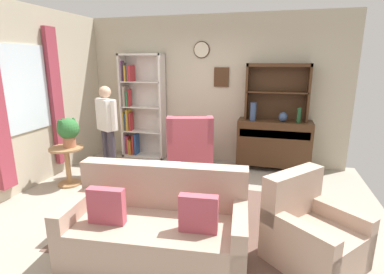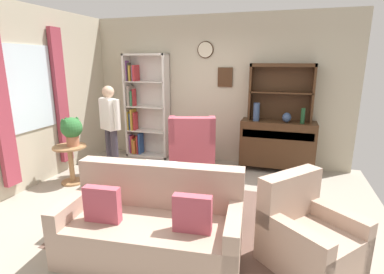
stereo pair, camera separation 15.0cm
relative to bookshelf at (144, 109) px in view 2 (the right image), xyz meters
The scene contains 18 objects.
ground_plane 2.66m from the bookshelf, 52.48° to the right, with size 5.40×4.60×0.02m, color #9E9384.
wall_back 1.56m from the bookshelf, ahead, with size 5.00×0.09×2.80m.
wall_left 2.22m from the bookshelf, 117.95° to the right, with size 0.16×4.20×2.80m.
area_rug 2.99m from the bookshelf, 52.97° to the right, with size 2.71×2.15×0.01m, color brown.
bookshelf is the anchor object (origin of this frame).
sideboard 2.74m from the bookshelf, ahead, with size 1.30×0.45×0.92m.
sideboard_hutch 2.74m from the bookshelf, ahead, with size 1.10×0.26×1.00m.
vase_tall 2.31m from the bookshelf, ahead, with size 0.11×0.11×0.32m, color #33476B.
vase_round 2.82m from the bookshelf, ahead, with size 0.15×0.15×0.17m, color #33476B.
bottle_wine 3.08m from the bookshelf, ahead, with size 0.07×0.07×0.26m, color #194223.
couch_floral 3.48m from the bookshelf, 62.47° to the right, with size 1.88×1.02×0.90m.
armchair_floral 4.17m from the bookshelf, 41.38° to the right, with size 1.08×1.08×0.88m.
wingback_chair 1.56m from the bookshelf, 28.20° to the right, with size 0.98×0.99×1.05m.
plant_stand 1.88m from the bookshelf, 105.94° to the right, with size 0.52×0.52×0.63m.
potted_plant_large 1.73m from the bookshelf, 105.14° to the right, with size 0.33×0.33×0.46m.
person_reading 1.17m from the bookshelf, 92.89° to the right, with size 0.50×0.34×1.56m.
coffee_table 2.92m from the bookshelf, 49.39° to the right, with size 0.80×0.50×0.42m.
book_stack 2.82m from the bookshelf, 50.45° to the right, with size 0.19×0.13×0.07m.
Camera 2 is at (1.29, -3.57, 1.96)m, focal length 27.90 mm.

